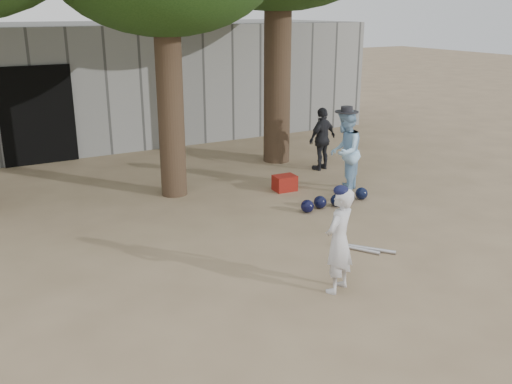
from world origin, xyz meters
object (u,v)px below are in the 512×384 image
boy_player (339,241)px  spectator_blue (345,152)px  red_bag (285,183)px  spectator_dark (322,139)px

boy_player → spectator_blue: (2.56, 3.21, 0.12)m
red_bag → spectator_dark: bearing=30.8°
boy_player → spectator_dark: 5.66m
spectator_blue → red_bag: (-0.95, 0.61, -0.64)m
boy_player → spectator_dark: (3.12, 4.72, 0.01)m
boy_player → red_bag: bearing=-138.6°
boy_player → spectator_dark: bearing=-149.2°
spectator_blue → red_bag: spectator_blue is taller
boy_player → red_bag: 4.18m
boy_player → spectator_blue: spectator_blue is taller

